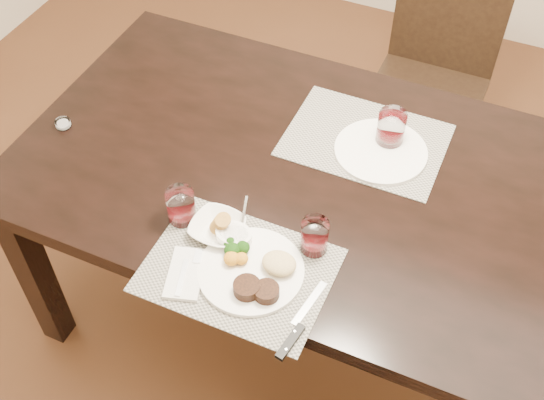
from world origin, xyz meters
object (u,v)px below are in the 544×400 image
at_px(cracker_bowl, 217,228).
at_px(wine_glass_near, 315,237).
at_px(chair_far, 435,68).
at_px(far_plate, 381,151).
at_px(dinner_plate, 255,271).
at_px(steak_knife, 295,332).

distance_m(cracker_bowl, wine_glass_near, 0.25).
bearing_deg(wine_glass_near, chair_far, 87.81).
bearing_deg(wine_glass_near, far_plate, 83.04).
distance_m(dinner_plate, wine_glass_near, 0.17).
bearing_deg(far_plate, chair_far, 90.26).
xyz_separation_m(steak_knife, far_plate, (-0.00, 0.65, 0.00)).
distance_m(steak_knife, far_plate, 0.65).
height_order(chair_far, dinner_plate, chair_far).
height_order(steak_knife, cracker_bowl, cracker_bowl).
relative_size(steak_knife, wine_glass_near, 2.49).
bearing_deg(wine_glass_near, cracker_bowl, -167.57).
height_order(dinner_plate, cracker_bowl, cracker_bowl).
relative_size(dinner_plate, steak_knife, 1.11).
height_order(cracker_bowl, far_plate, cracker_bowl).
bearing_deg(far_plate, wine_glass_near, -96.96).
bearing_deg(cracker_bowl, chair_far, 76.71).
relative_size(cracker_bowl, far_plate, 0.53).
distance_m(dinner_plate, steak_knife, 0.19).
height_order(dinner_plate, steak_knife, dinner_plate).
height_order(chair_far, far_plate, chair_far).
height_order(cracker_bowl, wine_glass_near, wine_glass_near).
height_order(wine_glass_near, far_plate, wine_glass_near).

